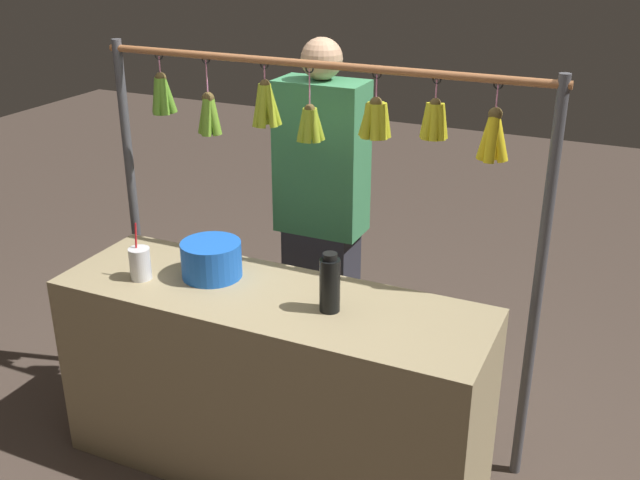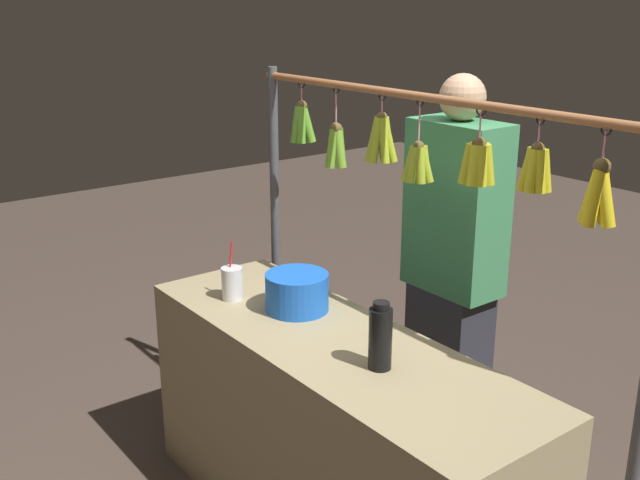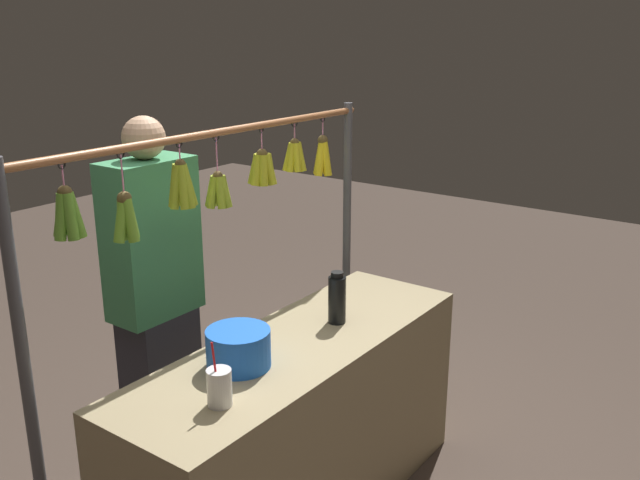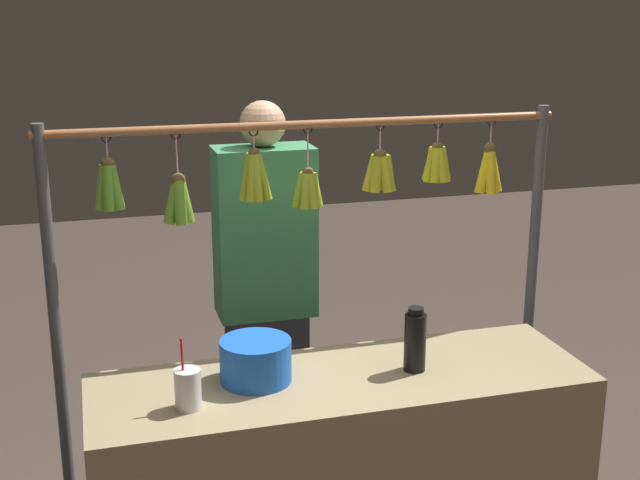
{
  "view_description": "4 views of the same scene",
  "coord_description": "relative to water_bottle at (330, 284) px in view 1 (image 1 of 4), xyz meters",
  "views": [
    {
      "loc": [
        -1.29,
        2.32,
        2.21
      ],
      "look_at": [
        -0.22,
        0.0,
        1.12
      ],
      "focal_mm": 42.11,
      "sensor_mm": 36.0,
      "label": 1
    },
    {
      "loc": [
        -1.96,
        1.56,
        2.03
      ],
      "look_at": [
        0.08,
        0.0,
        1.2
      ],
      "focal_mm": 42.53,
      "sensor_mm": 36.0,
      "label": 2
    },
    {
      "loc": [
        2.09,
        1.64,
        2.11
      ],
      "look_at": [
        -0.16,
        0.0,
        1.25
      ],
      "focal_mm": 39.08,
      "sensor_mm": 36.0,
      "label": 3
    },
    {
      "loc": [
        0.83,
        2.62,
        2.12
      ],
      "look_at": [
        0.08,
        0.0,
        1.35
      ],
      "focal_mm": 47.36,
      "sensor_mm": 36.0,
      "label": 4
    }
  ],
  "objects": [
    {
      "name": "ground_plane",
      "position": [
        0.27,
        -0.01,
        -0.96
      ],
      "size": [
        12.0,
        12.0,
        0.0
      ],
      "primitive_type": "plane",
      "color": "#4A3C32"
    },
    {
      "name": "market_counter",
      "position": [
        0.27,
        -0.01,
        -0.53
      ],
      "size": [
        1.78,
        0.57,
        0.84
      ],
      "primitive_type": "cube",
      "color": "tan",
      "rests_on": "ground"
    },
    {
      "name": "display_rack",
      "position": [
        0.27,
        -0.42,
        0.32
      ],
      "size": [
        2.0,
        0.13,
        1.72
      ],
      "color": "#4C4C51",
      "rests_on": "ground"
    },
    {
      "name": "water_bottle",
      "position": [
        0.0,
        0.0,
        0.0
      ],
      "size": [
        0.08,
        0.08,
        0.24
      ],
      "color": "black",
      "rests_on": "market_counter"
    },
    {
      "name": "blue_bucket",
      "position": [
        0.57,
        -0.07,
        -0.04
      ],
      "size": [
        0.25,
        0.25,
        0.15
      ],
      "primitive_type": "cylinder",
      "color": "blue",
      "rests_on": "market_counter"
    },
    {
      "name": "drink_cup",
      "position": [
        0.82,
        0.08,
        -0.04
      ],
      "size": [
        0.09,
        0.09,
        0.24
      ],
      "color": "silver",
      "rests_on": "market_counter"
    },
    {
      "name": "vendor_person",
      "position": [
        0.38,
        -0.76,
        -0.09
      ],
      "size": [
        0.41,
        0.22,
        1.74
      ],
      "color": "#2D2D38",
      "rests_on": "ground"
    }
  ]
}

